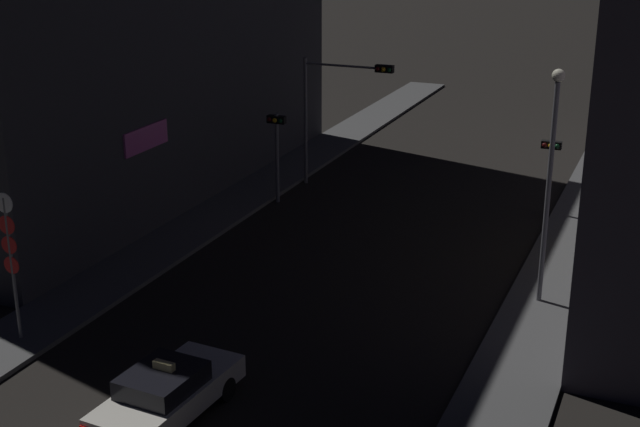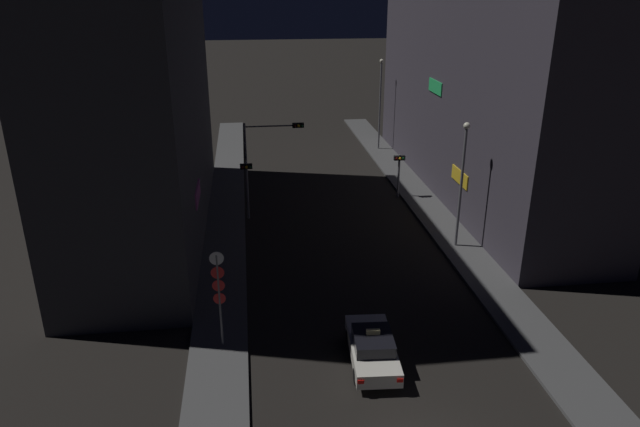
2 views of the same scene
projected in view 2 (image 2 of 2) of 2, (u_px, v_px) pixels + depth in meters
sidewalk_left at (227, 208)px, 40.58m from camera, size 2.50×52.17×0.15m
sidewalk_right at (420, 199)px, 42.23m from camera, size 2.50×52.17×0.15m
building_facade_left at (136, 55)px, 33.57m from camera, size 6.57×24.43×21.64m
building_facade_right at (481, 76)px, 41.57m from camera, size 6.72×31.00×16.96m
taxi at (372, 347)px, 24.02m from camera, size 2.09×4.56×1.62m
traffic_light_overhead at (267, 146)px, 40.41m from camera, size 4.18×0.42×5.79m
traffic_light_left_kerb at (247, 179)px, 37.95m from camera, size 0.80×0.42×3.89m
traffic_light_right_kerb at (399, 167)px, 41.95m from camera, size 0.80×0.42×3.25m
sign_pole_left at (219, 290)px, 24.21m from camera, size 0.59×0.10×4.46m
street_lamp_near_block at (462, 174)px, 33.05m from camera, size 0.39×0.39×7.44m
street_lamp_far_block at (380, 98)px, 52.97m from camera, size 0.36×0.36×8.22m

